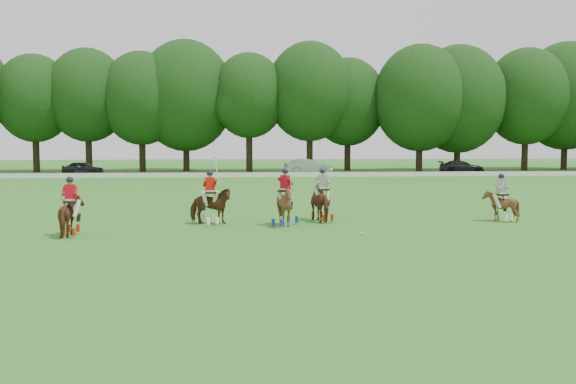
{
  "coord_description": "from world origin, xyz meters",
  "views": [
    {
      "loc": [
        -0.92,
        -22.2,
        3.61
      ],
      "look_at": [
        1.01,
        4.2,
        1.4
      ],
      "focal_mm": 40.0,
      "sensor_mm": 36.0,
      "label": 1
    }
  ],
  "objects": [
    {
      "name": "ground",
      "position": [
        0.0,
        0.0,
        0.0
      ],
      "size": [
        180.0,
        180.0,
        0.0
      ],
      "primitive_type": "plane",
      "color": "#29681D",
      "rests_on": "ground"
    },
    {
      "name": "tree_line",
      "position": [
        0.26,
        48.05,
        8.23
      ],
      "size": [
        117.98,
        14.32,
        14.75
      ],
      "color": "black",
      "rests_on": "ground"
    },
    {
      "name": "boundary_rail",
      "position": [
        0.0,
        38.0,
        0.22
      ],
      "size": [
        120.0,
        0.1,
        0.44
      ],
      "primitive_type": "cube",
      "color": "white",
      "rests_on": "ground"
    },
    {
      "name": "car_right",
      "position": [
        21.83,
        42.5,
        0.67
      ],
      "size": [
        4.73,
        2.23,
        1.33
      ],
      "primitive_type": "imported",
      "rotation": [
        0.0,
        0.0,
        1.49
      ],
      "color": "black",
      "rests_on": "ground"
    },
    {
      "name": "polo_red_b",
      "position": [
        -2.24,
        4.78,
        0.81
      ],
      "size": [
        1.8,
        1.63,
        2.81
      ],
      "color": "#532916",
      "rests_on": "ground"
    },
    {
      "name": "polo_stripe_a",
      "position": [
        2.62,
        5.47,
        0.84
      ],
      "size": [
        1.39,
        2.08,
        2.32
      ],
      "color": "#532916",
      "rests_on": "ground"
    },
    {
      "name": "car_mid",
      "position": [
        5.82,
        42.5,
        0.78
      ],
      "size": [
        4.94,
        2.47,
        1.55
      ],
      "primitive_type": "imported",
      "rotation": [
        0.0,
        0.0,
        1.75
      ],
      "color": "#96969B",
      "rests_on": "ground"
    },
    {
      "name": "polo_red_c",
      "position": [
        0.88,
        4.03,
        0.87
      ],
      "size": [
        1.99,
        2.04,
        2.39
      ],
      "color": "#532916",
      "rests_on": "ground"
    },
    {
      "name": "car_left",
      "position": [
        -16.55,
        42.5,
        0.68
      ],
      "size": [
        4.17,
        2.18,
        1.35
      ],
      "primitive_type": "imported",
      "rotation": [
        0.0,
        0.0,
        1.42
      ],
      "color": "black",
      "rests_on": "ground"
    },
    {
      "name": "polo_red_a",
      "position": [
        -7.24,
        1.92,
        0.79
      ],
      "size": [
        1.12,
        1.83,
        2.2
      ],
      "color": "#532916",
      "rests_on": "ground"
    },
    {
      "name": "polo_stripe_b",
      "position": [
        10.35,
        4.83,
        0.73
      ],
      "size": [
        1.49,
        1.56,
        2.1
      ],
      "color": "#532916",
      "rests_on": "ground"
    },
    {
      "name": "polo_ball",
      "position": [
        3.61,
        1.5,
        0.04
      ],
      "size": [
        0.09,
        0.09,
        0.09
      ],
      "primitive_type": "sphere",
      "color": "white",
      "rests_on": "ground"
    }
  ]
}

